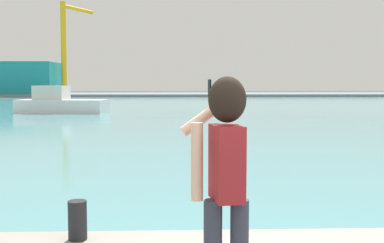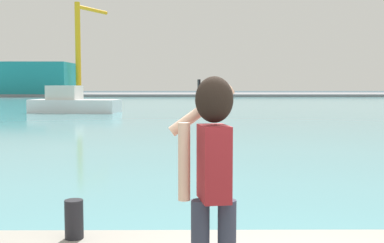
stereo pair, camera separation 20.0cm
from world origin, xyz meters
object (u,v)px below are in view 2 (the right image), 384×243
(person_photographer, at_px, (212,168))
(port_crane, at_px, (81,40))
(harbor_bollard, at_px, (74,219))
(boat_moored, at_px, (73,103))
(warehouse_left, at_px, (39,78))

(person_photographer, relative_size, port_crane, 0.10)
(harbor_bollard, xyz_separation_m, boat_moored, (-8.03, 33.32, -0.03))
(warehouse_left, bearing_deg, person_photographer, -71.97)
(harbor_bollard, bearing_deg, port_crane, 102.44)
(boat_moored, xyz_separation_m, port_crane, (-10.85, 52.28, 9.75))
(port_crane, bearing_deg, person_photographer, -76.89)
(harbor_bollard, height_order, boat_moored, boat_moored)
(harbor_bollard, bearing_deg, person_photographer, -48.69)
(person_photographer, relative_size, warehouse_left, 0.14)
(person_photographer, relative_size, harbor_bollard, 4.09)
(boat_moored, distance_m, warehouse_left, 56.56)
(boat_moored, bearing_deg, port_crane, 109.97)
(person_photographer, distance_m, harbor_bollard, 2.32)
(harbor_bollard, relative_size, warehouse_left, 0.03)
(harbor_bollard, bearing_deg, boat_moored, 103.55)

